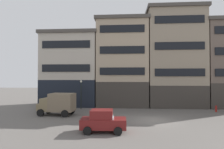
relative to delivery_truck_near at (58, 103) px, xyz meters
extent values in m
plane|color=#605B56|center=(11.02, -2.00, -1.42)|extent=(120.00, 120.00, 0.00)
cube|color=black|center=(-0.76, 8.04, 0.65)|extent=(8.69, 5.40, 4.15)
cube|color=#B7AD9E|center=(-0.76, 8.04, 6.29)|extent=(8.69, 5.40, 7.13)
cube|color=#47423D|center=(-0.76, 8.04, 10.11)|extent=(9.19, 5.90, 0.50)
cube|color=black|center=(-0.76, 5.28, 4.51)|extent=(7.30, 0.12, 1.10)
cube|color=black|center=(-0.76, 5.28, 8.08)|extent=(7.30, 0.12, 1.10)
cube|color=#38332D|center=(7.64, 8.04, 0.51)|extent=(7.83, 5.40, 3.87)
cube|color=tan|center=(7.64, 8.04, 7.15)|extent=(7.83, 5.40, 9.40)
cube|color=#47423D|center=(7.64, 8.04, 12.10)|extent=(8.33, 5.90, 0.50)
cube|color=black|center=(7.64, 5.28, 4.01)|extent=(6.57, 0.12, 1.10)
cube|color=black|center=(7.64, 5.28, 7.15)|extent=(6.57, 0.12, 1.10)
cube|color=black|center=(7.64, 5.28, 10.28)|extent=(6.57, 0.12, 1.10)
cube|color=#38332D|center=(15.90, 8.04, 0.25)|extent=(8.39, 5.40, 3.34)
cube|color=gray|center=(15.90, 8.04, 7.66)|extent=(8.39, 5.40, 11.49)
cube|color=#47423D|center=(15.90, 8.04, 13.66)|extent=(8.89, 5.90, 0.50)
cube|color=black|center=(15.90, 5.28, 3.83)|extent=(7.04, 0.12, 1.10)
cube|color=black|center=(15.90, 5.28, 7.66)|extent=(7.04, 0.12, 1.10)
cube|color=black|center=(15.90, 5.28, 11.49)|extent=(7.04, 0.12, 1.10)
cube|color=#7A6B4C|center=(-1.21, 0.11, -0.15)|extent=(1.55, 1.82, 1.50)
cube|color=#7A6B4C|center=(-1.91, 0.18, -0.45)|extent=(1.03, 1.52, 0.80)
cube|color=#756651|center=(0.58, -0.05, 0.15)|extent=(2.96, 2.15, 2.10)
cube|color=silver|center=(-1.66, 0.15, 0.10)|extent=(0.32, 1.37, 0.64)
cylinder|color=black|center=(-1.75, -0.79, -1.00)|extent=(0.86, 0.30, 0.84)
cylinder|color=black|center=(-1.57, 1.10, -1.00)|extent=(0.86, 0.30, 0.84)
cylinder|color=black|center=(1.24, -1.07, -1.00)|extent=(0.86, 0.30, 0.84)
cylinder|color=black|center=(1.42, 0.82, -1.00)|extent=(0.86, 0.30, 0.84)
cube|color=maroon|center=(6.23, -6.27, -0.69)|extent=(3.75, 1.71, 0.80)
cube|color=maroon|center=(6.08, -6.27, 0.06)|extent=(1.84, 1.50, 0.70)
cube|color=silver|center=(6.93, -6.25, -0.07)|extent=(0.38, 1.32, 0.56)
cylinder|color=black|center=(7.40, -5.39, -1.09)|extent=(0.67, 0.20, 0.66)
cylinder|color=black|center=(7.45, -7.07, -1.09)|extent=(0.67, 0.20, 0.66)
cylinder|color=black|center=(5.00, -5.47, -1.09)|extent=(0.67, 0.20, 0.66)
cylinder|color=black|center=(5.05, -7.15, -1.09)|extent=(0.67, 0.20, 0.66)
cylinder|color=black|center=(1.78, 4.35, 0.48)|extent=(0.12, 0.12, 3.80)
sphere|color=silver|center=(1.78, 4.35, 2.54)|extent=(0.32, 0.32, 0.32)
cylinder|color=maroon|center=(20.00, 3.50, -1.07)|extent=(0.24, 0.24, 0.70)
sphere|color=maroon|center=(20.00, 3.50, -0.70)|extent=(0.22, 0.22, 0.22)
camera|label=1|loc=(7.92, -21.10, 3.04)|focal=28.92mm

